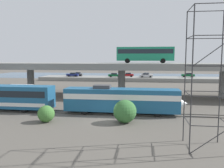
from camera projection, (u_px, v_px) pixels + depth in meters
name	position (u px, v px, depth m)	size (l,w,h in m)	color
ground_plane	(107.00, 121.00, 30.49)	(260.00, 260.00, 0.00)	#565149
rail_strip_near	(111.00, 114.00, 33.67)	(110.00, 0.12, 0.12)	#59544C
rail_strip_far	(112.00, 112.00, 35.17)	(110.00, 0.12, 0.12)	#59544C
train_locomotive	(127.00, 99.00, 33.88)	(17.51, 3.04, 4.18)	#1E5984
highway_overpass	(122.00, 67.00, 49.51)	(96.00, 11.06, 7.01)	gray
transit_bus_on_overpass	(145.00, 53.00, 50.31)	(12.00, 2.68, 3.40)	#197A56
service_truck_west	(17.00, 92.00, 44.99)	(6.80, 2.46, 3.04)	navy
scaffolding_tower	(208.00, 75.00, 20.45)	(3.32, 3.32, 12.39)	#2D2D30
pier_parking_lot	(131.00, 79.00, 84.59)	(65.34, 10.23, 1.33)	gray
parked_car_0	(115.00, 75.00, 83.54)	(4.54, 1.84, 1.50)	#0C4C26
parked_car_1	(78.00, 74.00, 88.50)	(4.10, 1.86, 1.50)	#515459
parked_car_2	(147.00, 75.00, 85.41)	(4.03, 2.00, 1.50)	#9E998C
parked_car_3	(128.00, 75.00, 85.24)	(4.18, 1.87, 1.50)	maroon
parked_car_4	(146.00, 75.00, 82.24)	(4.58, 1.91, 1.50)	#B7B7BC
parked_car_5	(73.00, 74.00, 86.17)	(4.27, 1.83, 1.50)	navy
parked_car_6	(188.00, 75.00, 83.90)	(4.40, 1.99, 1.50)	#0C4C26
harbor_water	(134.00, 76.00, 107.31)	(140.00, 36.00, 0.01)	navy
shrub_left	(46.00, 114.00, 29.69)	(2.13, 2.13, 2.13)	#407633
shrub_right	(125.00, 111.00, 29.37)	(2.90, 2.90, 2.90)	#366E35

